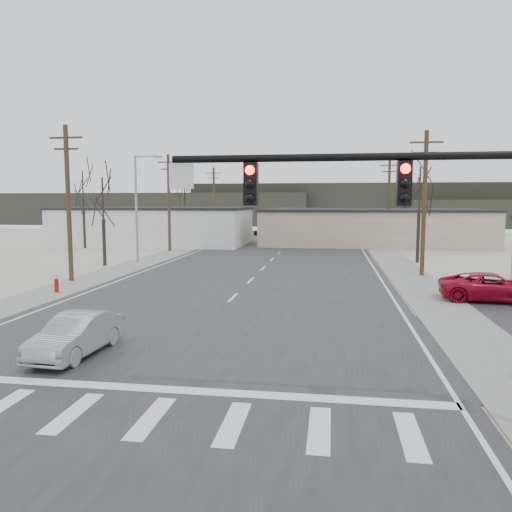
% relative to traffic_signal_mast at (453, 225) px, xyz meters
% --- Properties ---
extents(ground, '(140.00, 140.00, 0.00)m').
position_rel_traffic_signal_mast_xyz_m(ground, '(-7.89, 6.20, -4.67)').
color(ground, silver).
rests_on(ground, ground).
extents(main_road, '(18.00, 110.00, 0.05)m').
position_rel_traffic_signal_mast_xyz_m(main_road, '(-7.89, 21.20, -4.65)').
color(main_road, '#242427').
rests_on(main_road, ground).
extents(cross_road, '(90.00, 10.00, 0.04)m').
position_rel_traffic_signal_mast_xyz_m(cross_road, '(-7.89, 6.20, -4.65)').
color(cross_road, '#242427').
rests_on(cross_road, ground).
extents(sidewalk_left, '(3.00, 90.00, 0.06)m').
position_rel_traffic_signal_mast_xyz_m(sidewalk_left, '(-18.49, 26.20, -4.64)').
color(sidewalk_left, gray).
rests_on(sidewalk_left, ground).
extents(sidewalk_right, '(3.00, 90.00, 0.06)m').
position_rel_traffic_signal_mast_xyz_m(sidewalk_right, '(2.71, 26.20, -4.64)').
color(sidewalk_right, gray).
rests_on(sidewalk_right, ground).
extents(traffic_signal_mast, '(8.95, 0.43, 7.20)m').
position_rel_traffic_signal_mast_xyz_m(traffic_signal_mast, '(0.00, 0.00, 0.00)').
color(traffic_signal_mast, black).
rests_on(traffic_signal_mast, ground).
extents(fire_hydrant, '(0.24, 0.24, 0.87)m').
position_rel_traffic_signal_mast_xyz_m(fire_hydrant, '(-18.09, 14.20, -4.22)').
color(fire_hydrant, '#A50C0C').
rests_on(fire_hydrant, ground).
extents(building_left_far, '(22.30, 12.30, 4.50)m').
position_rel_traffic_signal_mast_xyz_m(building_left_far, '(-23.89, 46.20, -2.42)').
color(building_left_far, silver).
rests_on(building_left_far, ground).
extents(building_right_far, '(26.30, 14.30, 4.30)m').
position_rel_traffic_signal_mast_xyz_m(building_right_far, '(2.11, 50.20, -2.52)').
color(building_right_far, '#C1A993').
rests_on(building_right_far, ground).
extents(upole_left_b, '(2.20, 0.30, 10.00)m').
position_rel_traffic_signal_mast_xyz_m(upole_left_b, '(-19.39, 18.20, 0.55)').
color(upole_left_b, '#4F3324').
rests_on(upole_left_b, ground).
extents(upole_left_c, '(2.20, 0.30, 10.00)m').
position_rel_traffic_signal_mast_xyz_m(upole_left_c, '(-19.39, 38.20, 0.55)').
color(upole_left_c, '#4F3324').
rests_on(upole_left_c, ground).
extents(upole_left_d, '(2.20, 0.30, 10.00)m').
position_rel_traffic_signal_mast_xyz_m(upole_left_d, '(-19.39, 58.20, 0.55)').
color(upole_left_d, '#4F3324').
rests_on(upole_left_d, ground).
extents(upole_right_a, '(2.20, 0.30, 10.00)m').
position_rel_traffic_signal_mast_xyz_m(upole_right_a, '(3.61, 24.20, 0.55)').
color(upole_right_a, '#4F3324').
rests_on(upole_right_a, ground).
extents(upole_right_b, '(2.20, 0.30, 10.00)m').
position_rel_traffic_signal_mast_xyz_m(upole_right_b, '(3.61, 46.20, 0.55)').
color(upole_right_b, '#4F3324').
rests_on(upole_right_b, ground).
extents(streetlight_main, '(2.40, 0.25, 9.00)m').
position_rel_traffic_signal_mast_xyz_m(streetlight_main, '(-18.69, 28.20, 0.41)').
color(streetlight_main, gray).
rests_on(streetlight_main, ground).
extents(tree_left_near, '(3.30, 3.30, 7.35)m').
position_rel_traffic_signal_mast_xyz_m(tree_left_near, '(-20.89, 26.20, 0.55)').
color(tree_left_near, '#2F251D').
rests_on(tree_left_near, ground).
extents(tree_right_mid, '(3.74, 3.74, 8.33)m').
position_rel_traffic_signal_mast_xyz_m(tree_right_mid, '(4.61, 32.20, 1.26)').
color(tree_right_mid, '#2F251D').
rests_on(tree_right_mid, ground).
extents(tree_left_far, '(3.96, 3.96, 8.82)m').
position_rel_traffic_signal_mast_xyz_m(tree_left_far, '(-21.89, 52.20, 1.61)').
color(tree_left_far, '#2F251D').
rests_on(tree_left_far, ground).
extents(tree_right_far, '(3.52, 3.52, 7.84)m').
position_rel_traffic_signal_mast_xyz_m(tree_right_far, '(7.11, 58.20, 0.91)').
color(tree_right_far, '#2F251D').
rests_on(tree_right_far, ground).
extents(tree_left_mid, '(3.96, 3.96, 8.82)m').
position_rel_traffic_signal_mast_xyz_m(tree_left_mid, '(-29.89, 40.20, 1.61)').
color(tree_left_mid, '#2F251D').
rests_on(tree_left_mid, ground).
extents(hill_left, '(70.00, 18.00, 7.00)m').
position_rel_traffic_signal_mast_xyz_m(hill_left, '(-42.89, 98.20, -1.17)').
color(hill_left, '#333026').
rests_on(hill_left, ground).
extents(hill_center, '(80.00, 18.00, 9.00)m').
position_rel_traffic_signal_mast_xyz_m(hill_center, '(7.11, 102.20, -0.17)').
color(hill_center, '#333026').
rests_on(hill_center, ground).
extents(sedan_crossing, '(1.69, 4.25, 1.38)m').
position_rel_traffic_signal_mast_xyz_m(sedan_crossing, '(-11.14, 3.58, -3.94)').
color(sedan_crossing, gray).
rests_on(sedan_crossing, main_road).
extents(car_far_a, '(4.25, 6.06, 1.63)m').
position_rel_traffic_signal_mast_xyz_m(car_far_a, '(-3.16, 58.07, -3.81)').
color(car_far_a, black).
rests_on(car_far_a, main_road).
extents(car_far_b, '(2.79, 4.01, 1.27)m').
position_rel_traffic_signal_mast_xyz_m(car_far_b, '(-13.15, 64.47, -3.99)').
color(car_far_b, black).
rests_on(car_far_b, main_road).
extents(car_parked_red, '(5.41, 2.81, 1.46)m').
position_rel_traffic_signal_mast_xyz_m(car_parked_red, '(5.63, 15.38, -3.91)').
color(car_parked_red, maroon).
rests_on(car_parked_red, parking_lot).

